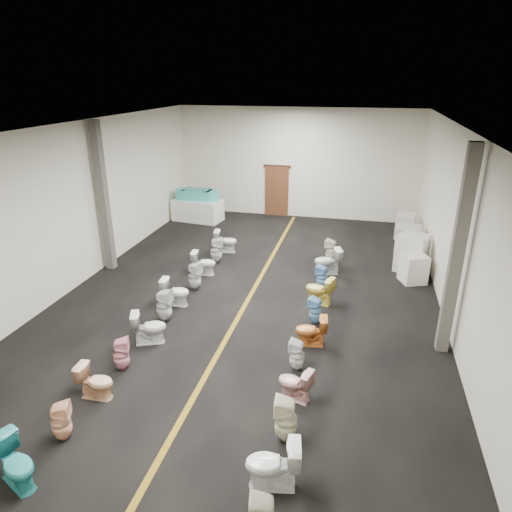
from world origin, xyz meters
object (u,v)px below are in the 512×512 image
(toilet_right_3, at_px, (295,384))
(toilet_right_6, at_px, (315,311))
(toilet_left_0, at_px, (15,463))
(toilet_right_8, at_px, (322,277))
(toilet_left_1, at_px, (61,421))
(toilet_left_3, at_px, (121,354))
(toilet_right_2, at_px, (286,419))
(toilet_left_6, at_px, (175,292))
(toilet_left_10, at_px, (226,241))
(appliance_crate_c, at_px, (408,239))
(toilet_right_9, at_px, (328,261))
(bathtub, at_px, (197,195))
(toilet_left_5, at_px, (164,305))
(toilet_left_9, at_px, (216,250))
(toilet_right_5, at_px, (311,331))
(appliance_crate_d, at_px, (405,226))
(appliance_crate_b, at_px, (412,253))
(appliance_crate_a, at_px, (413,268))
(toilet_left_2, at_px, (96,382))
(toilet_right_1, at_px, (273,465))
(toilet_left_8, at_px, (204,263))
(toilet_left_4, at_px, (149,327))
(display_table, at_px, (198,210))
(toilet_right_10, at_px, (331,251))
(toilet_right_7, at_px, (319,290))
(toilet_right_4, at_px, (297,355))
(toilet_left_7, at_px, (195,276))

(toilet_right_3, xyz_separation_m, toilet_right_6, (0.05, 2.89, 0.01))
(toilet_left_0, height_order, toilet_right_8, toilet_left_0)
(toilet_left_1, relative_size, toilet_left_3, 0.98)
(toilet_right_2, bearing_deg, toilet_right_8, 176.29)
(toilet_left_6, height_order, toilet_left_10, toilet_left_10)
(appliance_crate_c, height_order, toilet_right_9, appliance_crate_c)
(bathtub, bearing_deg, toilet_left_5, -73.73)
(toilet_right_2, bearing_deg, bathtub, -157.13)
(toilet_left_5, distance_m, toilet_left_9, 3.92)
(toilet_right_5, bearing_deg, appliance_crate_d, 156.17)
(toilet_right_5, relative_size, toilet_right_6, 1.03)
(appliance_crate_b, bearing_deg, toilet_left_0, -122.64)
(appliance_crate_a, xyz_separation_m, toilet_left_9, (-6.05, 0.10, 0.00))
(bathtub, relative_size, toilet_right_9, 2.27)
(toilet_right_6, bearing_deg, toilet_left_2, -22.59)
(appliance_crate_d, bearing_deg, toilet_right_1, -102.02)
(toilet_left_8, xyz_separation_m, toilet_right_1, (3.57, -7.11, 0.04))
(toilet_left_9, xyz_separation_m, toilet_right_9, (3.57, -0.11, -0.01))
(toilet_left_0, relative_size, toilet_left_3, 1.08)
(toilet_right_6, bearing_deg, toilet_left_1, -15.12)
(toilet_left_2, bearing_deg, toilet_left_1, 179.71)
(appliance_crate_c, bearing_deg, toilet_left_4, -129.53)
(display_table, xyz_separation_m, toilet_right_10, (5.79, -3.38, -0.05))
(appliance_crate_b, distance_m, toilet_left_6, 7.28)
(toilet_right_6, bearing_deg, toilet_left_6, -69.77)
(toilet_left_3, bearing_deg, toilet_right_7, -64.81)
(appliance_crate_b, distance_m, toilet_right_9, 2.64)
(toilet_right_9, bearing_deg, appliance_crate_a, 72.22)
(appliance_crate_d, height_order, toilet_right_4, appliance_crate_d)
(toilet_left_4, relative_size, toilet_right_6, 1.11)
(toilet_right_2, bearing_deg, display_table, -157.13)
(toilet_left_9, distance_m, toilet_right_2, 7.96)
(toilet_left_5, relative_size, toilet_right_6, 1.21)
(toilet_right_1, relative_size, toilet_right_2, 0.99)
(appliance_crate_b, height_order, toilet_right_7, appliance_crate_b)
(toilet_right_10, bearing_deg, display_table, -104.37)
(appliance_crate_c, relative_size, toilet_left_7, 1.13)
(toilet_left_7, xyz_separation_m, toilet_right_2, (3.49, -5.09, 0.01))
(toilet_left_8, bearing_deg, toilet_right_4, -146.27)
(toilet_right_4, height_order, toilet_right_7, toilet_right_7)
(toilet_left_0, relative_size, toilet_left_5, 0.93)
(toilet_left_1, xyz_separation_m, toilet_left_10, (0.10, 8.95, 0.03))
(appliance_crate_c, height_order, toilet_left_9, appliance_crate_c)
(appliance_crate_c, bearing_deg, toilet_left_10, -166.70)
(toilet_left_9, bearing_deg, toilet_left_10, -14.82)
(toilet_right_2, xyz_separation_m, toilet_right_6, (0.04, 3.95, -0.07))
(bathtub, xyz_separation_m, toilet_left_10, (2.21, -3.27, -0.68))
(toilet_left_0, xyz_separation_m, toilet_right_10, (3.76, 9.79, -0.00))
(toilet_left_6, xyz_separation_m, toilet_right_5, (3.69, -1.11, -0.02))
(toilet_left_7, height_order, toilet_left_10, toilet_left_7)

